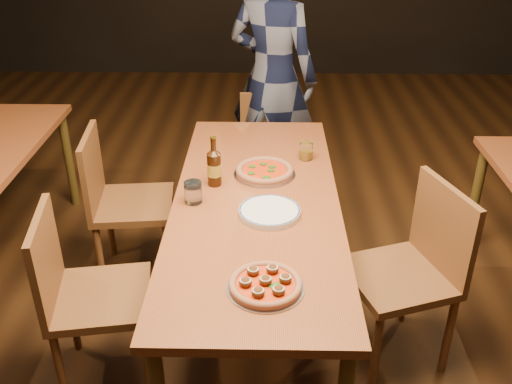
{
  "coord_description": "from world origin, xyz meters",
  "views": [
    {
      "loc": [
        0.05,
        -2.39,
        2.11
      ],
      "look_at": [
        0.0,
        -0.05,
        0.82
      ],
      "focal_mm": 40.0,
      "sensor_mm": 36.0,
      "label": 1
    }
  ],
  "objects_px": {
    "chair_end": "(269,153)",
    "water_glass": "(193,192)",
    "chair_main_sw": "(133,203)",
    "amber_glass": "(306,151)",
    "pizza_meatball": "(265,284)",
    "beer_bottle": "(214,168)",
    "diner": "(273,78)",
    "chair_main_nw": "(101,296)",
    "chair_main_e": "(398,276)",
    "table_main": "(256,212)",
    "plate_stack": "(269,212)",
    "pizza_margherita": "(265,171)"
  },
  "relations": [
    {
      "from": "chair_main_nw",
      "to": "chair_main_e",
      "type": "bearing_deg",
      "value": -92.65
    },
    {
      "from": "chair_main_sw",
      "to": "diner",
      "type": "xyz_separation_m",
      "value": [
        0.8,
        1.05,
        0.42
      ]
    },
    {
      "from": "chair_main_nw",
      "to": "chair_end",
      "type": "xyz_separation_m",
      "value": [
        0.76,
        1.65,
        -0.05
      ]
    },
    {
      "from": "pizza_meatball",
      "to": "beer_bottle",
      "type": "relative_size",
      "value": 1.17
    },
    {
      "from": "plate_stack",
      "to": "water_glass",
      "type": "bearing_deg",
      "value": 163.18
    },
    {
      "from": "chair_main_nw",
      "to": "water_glass",
      "type": "relative_size",
      "value": 8.77
    },
    {
      "from": "diner",
      "to": "chair_main_nw",
      "type": "bearing_deg",
      "value": 91.76
    },
    {
      "from": "plate_stack",
      "to": "beer_bottle",
      "type": "bearing_deg",
      "value": 133.67
    },
    {
      "from": "chair_main_nw",
      "to": "chair_main_e",
      "type": "height_order",
      "value": "chair_main_e"
    },
    {
      "from": "table_main",
      "to": "pizza_margherita",
      "type": "height_order",
      "value": "pizza_margherita"
    },
    {
      "from": "chair_main_e",
      "to": "plate_stack",
      "type": "distance_m",
      "value": 0.68
    },
    {
      "from": "chair_end",
      "to": "water_glass",
      "type": "distance_m",
      "value": 1.39
    },
    {
      "from": "chair_main_nw",
      "to": "amber_glass",
      "type": "xyz_separation_m",
      "value": [
        0.96,
        0.86,
        0.33
      ]
    },
    {
      "from": "table_main",
      "to": "plate_stack",
      "type": "xyz_separation_m",
      "value": [
        0.06,
        -0.14,
        0.09
      ]
    },
    {
      "from": "chair_main_nw",
      "to": "pizza_meatball",
      "type": "xyz_separation_m",
      "value": [
        0.74,
        -0.29,
        0.3
      ]
    },
    {
      "from": "chair_main_nw",
      "to": "pizza_margherita",
      "type": "distance_m",
      "value": 1.03
    },
    {
      "from": "chair_end",
      "to": "plate_stack",
      "type": "xyz_separation_m",
      "value": [
        -0.0,
        -1.39,
        0.35
      ]
    },
    {
      "from": "chair_main_e",
      "to": "chair_end",
      "type": "xyz_separation_m",
      "value": [
        -0.6,
        1.49,
        -0.06
      ]
    },
    {
      "from": "pizza_meatball",
      "to": "amber_glass",
      "type": "relative_size",
      "value": 3.13
    },
    {
      "from": "chair_main_nw",
      "to": "beer_bottle",
      "type": "bearing_deg",
      "value": -50.74
    },
    {
      "from": "water_glass",
      "to": "pizza_meatball",
      "type": "bearing_deg",
      "value": -61.87
    },
    {
      "from": "pizza_meatball",
      "to": "water_glass",
      "type": "xyz_separation_m",
      "value": [
        -0.35,
        0.65,
        0.03
      ]
    },
    {
      "from": "table_main",
      "to": "chair_end",
      "type": "xyz_separation_m",
      "value": [
        0.07,
        1.26,
        -0.26
      ]
    },
    {
      "from": "pizza_meatball",
      "to": "beer_bottle",
      "type": "distance_m",
      "value": 0.87
    },
    {
      "from": "chair_main_e",
      "to": "diner",
      "type": "distance_m",
      "value": 1.85
    },
    {
      "from": "pizza_margherita",
      "to": "beer_bottle",
      "type": "relative_size",
      "value": 1.27
    },
    {
      "from": "diner",
      "to": "plate_stack",
      "type": "bearing_deg",
      "value": 113.58
    },
    {
      "from": "pizza_margherita",
      "to": "beer_bottle",
      "type": "xyz_separation_m",
      "value": [
        -0.25,
        -0.11,
        0.07
      ]
    },
    {
      "from": "beer_bottle",
      "to": "amber_glass",
      "type": "xyz_separation_m",
      "value": [
        0.48,
        0.31,
        -0.04
      ]
    },
    {
      "from": "chair_main_e",
      "to": "pizza_margherita",
      "type": "height_order",
      "value": "chair_main_e"
    },
    {
      "from": "chair_main_nw",
      "to": "chair_main_sw",
      "type": "distance_m",
      "value": 0.82
    },
    {
      "from": "chair_main_nw",
      "to": "diner",
      "type": "relative_size",
      "value": 0.52
    },
    {
      "from": "chair_end",
      "to": "pizza_meatball",
      "type": "relative_size",
      "value": 2.81
    },
    {
      "from": "plate_stack",
      "to": "water_glass",
      "type": "relative_size",
      "value": 2.67
    },
    {
      "from": "pizza_margherita",
      "to": "diner",
      "type": "distance_m",
      "value": 1.22
    },
    {
      "from": "chair_main_sw",
      "to": "amber_glass",
      "type": "height_order",
      "value": "chair_main_sw"
    },
    {
      "from": "chair_main_nw",
      "to": "plate_stack",
      "type": "bearing_deg",
      "value": -80.84
    },
    {
      "from": "chair_main_sw",
      "to": "pizza_margherita",
      "type": "relative_size",
      "value": 2.94
    },
    {
      "from": "plate_stack",
      "to": "diner",
      "type": "height_order",
      "value": "diner"
    },
    {
      "from": "chair_end",
      "to": "amber_glass",
      "type": "relative_size",
      "value": 8.81
    },
    {
      "from": "chair_main_sw",
      "to": "pizza_meatball",
      "type": "xyz_separation_m",
      "value": [
        0.76,
        -1.11,
        0.3
      ]
    },
    {
      "from": "chair_main_e",
      "to": "pizza_meatball",
      "type": "distance_m",
      "value": 0.82
    },
    {
      "from": "water_glass",
      "to": "beer_bottle",
      "type": "bearing_deg",
      "value": 64.33
    },
    {
      "from": "beer_bottle",
      "to": "water_glass",
      "type": "xyz_separation_m",
      "value": [
        -0.09,
        -0.18,
        -0.04
      ]
    },
    {
      "from": "table_main",
      "to": "chair_main_e",
      "type": "xyz_separation_m",
      "value": [
        0.67,
        -0.23,
        -0.2
      ]
    },
    {
      "from": "chair_main_sw",
      "to": "amber_glass",
      "type": "distance_m",
      "value": 1.03
    },
    {
      "from": "water_glass",
      "to": "amber_glass",
      "type": "bearing_deg",
      "value": 41.04
    },
    {
      "from": "pizza_meatball",
      "to": "amber_glass",
      "type": "xyz_separation_m",
      "value": [
        0.22,
        1.14,
        0.03
      ]
    },
    {
      "from": "table_main",
      "to": "chair_end",
      "type": "distance_m",
      "value": 1.28
    },
    {
      "from": "pizza_meatball",
      "to": "chair_main_nw",
      "type": "bearing_deg",
      "value": 158.74
    }
  ]
}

